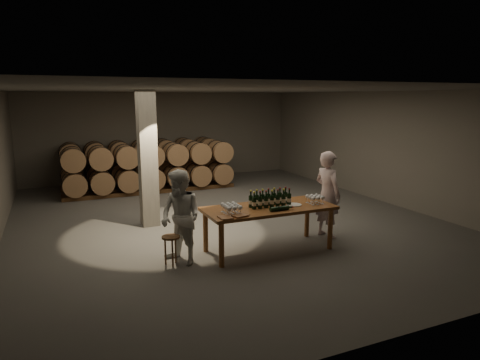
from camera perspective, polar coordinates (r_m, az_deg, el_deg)
name	(u,v)px	position (r m, az deg, el deg)	size (l,w,h in m)	color
room	(148,159)	(10.27, -12.21, 2.74)	(12.00, 12.00, 12.00)	#54524F
tasting_table	(269,212)	(8.51, 3.85, -4.25)	(2.60, 1.10, 0.90)	brown
barrel_stack_back	(143,161)	(15.39, -12.86, 2.49)	(5.48, 0.95, 1.57)	brown
barrel_stack_front	(151,167)	(14.04, -11.75, 1.73)	(5.48, 0.95, 1.57)	brown
bottle_cluster	(270,200)	(8.50, 4.04, -2.69)	(0.87, 0.24, 0.35)	black
lying_bottles	(280,208)	(8.20, 5.35, -3.80)	(0.49, 0.09, 0.09)	black
glass_cluster_left	(231,207)	(7.97, -1.17, -3.55)	(0.31, 0.42, 0.18)	silver
glass_cluster_right	(315,197)	(8.84, 9.96, -2.29)	(0.30, 0.30, 0.17)	silver
plate	(294,205)	(8.66, 7.22, -3.29)	(0.30, 0.30, 0.02)	white
notebook_near	(240,216)	(7.78, -0.03, -4.78)	(0.25, 0.20, 0.03)	brown
notebook_corner	(225,217)	(7.69, -1.97, -5.01)	(0.22, 0.28, 0.02)	brown
pen	(247,215)	(7.85, 0.88, -4.72)	(0.01, 0.01, 0.14)	black
stool	(171,241)	(7.96, -9.21, -8.07)	(0.33, 0.33, 0.55)	brown
person_man	(328,194)	(9.49, 11.59, -1.90)	(0.69, 0.46, 1.90)	beige
person_woman	(181,217)	(7.91, -7.91, -4.95)	(0.85, 0.66, 1.75)	silver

